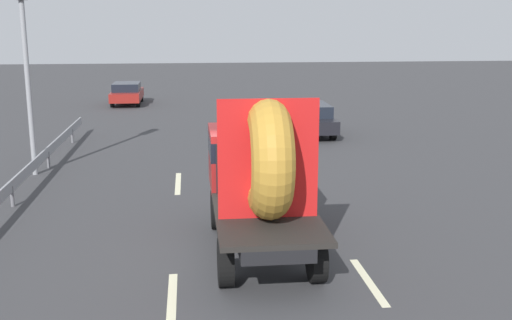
{
  "coord_description": "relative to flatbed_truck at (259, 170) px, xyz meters",
  "views": [
    {
      "loc": [
        -1.12,
        -12.45,
        4.79
      ],
      "look_at": [
        0.33,
        0.76,
        1.77
      ],
      "focal_mm": 43.21,
      "sensor_mm": 36.0,
      "label": 1
    }
  ],
  "objects": [
    {
      "name": "distant_sedan",
      "position": [
        3.66,
        13.08,
        -0.97
      ],
      "size": [
        1.76,
        4.1,
        1.34
      ],
      "color": "black",
      "rests_on": "ground_plane"
    },
    {
      "name": "lane_dash_right_far",
      "position": [
        1.83,
        5.13,
        -1.69
      ],
      "size": [
        0.16,
        2.56,
        0.01
      ],
      "primitive_type": "cube",
      "rotation": [
        0.0,
        0.0,
        1.57
      ],
      "color": "beige",
      "rests_on": "ground_plane"
    },
    {
      "name": "ground_plane",
      "position": [
        -0.33,
        -0.18,
        -1.69
      ],
      "size": [
        120.0,
        120.0,
        0.0
      ],
      "primitive_type": "plane",
      "color": "#38383A"
    },
    {
      "name": "traffic_light",
      "position": [
        -6.37,
        7.07,
        2.38
      ],
      "size": [
        0.42,
        0.36,
        6.3
      ],
      "color": "gray",
      "rests_on": "ground_plane"
    },
    {
      "name": "oncoming_car",
      "position": [
        -5.02,
        23.91,
        -1.01
      ],
      "size": [
        1.67,
        3.89,
        1.27
      ],
      "color": "black",
      "rests_on": "ground_plane"
    },
    {
      "name": "flatbed_truck",
      "position": [
        0.0,
        0.0,
        0.0
      ],
      "size": [
        2.02,
        5.21,
        3.4
      ],
      "color": "black",
      "rests_on": "ground_plane"
    },
    {
      "name": "lane_dash_left_far",
      "position": [
        -1.83,
        5.45,
        -1.69
      ],
      "size": [
        0.16,
        2.54,
        0.01
      ],
      "primitive_type": "cube",
      "rotation": [
        0.0,
        0.0,
        1.57
      ],
      "color": "beige",
      "rests_on": "ground_plane"
    },
    {
      "name": "guardrail",
      "position": [
        -6.13,
        5.74,
        -1.16
      ],
      "size": [
        0.1,
        17.51,
        0.71
      ],
      "color": "gray",
      "rests_on": "ground_plane"
    },
    {
      "name": "lane_dash_left_near",
      "position": [
        -1.83,
        -2.86,
        -1.69
      ],
      "size": [
        0.16,
        2.91,
        0.01
      ],
      "primitive_type": "cube",
      "rotation": [
        0.0,
        0.0,
        1.57
      ],
      "color": "beige",
      "rests_on": "ground_plane"
    },
    {
      "name": "lane_dash_right_near",
      "position": [
        1.83,
        -2.15,
        -1.69
      ],
      "size": [
        0.16,
        2.17,
        0.01
      ],
      "primitive_type": "cube",
      "rotation": [
        0.0,
        0.0,
        1.57
      ],
      "color": "beige",
      "rests_on": "ground_plane"
    }
  ]
}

